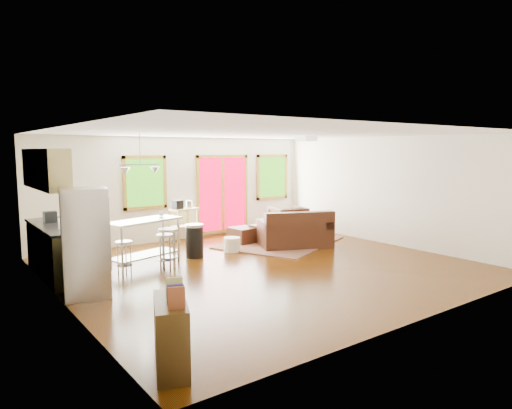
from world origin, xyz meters
TOP-DOWN VIEW (x-y plane):
  - floor at (0.00, 0.00)m, footprint 7.50×7.00m
  - ceiling at (0.00, 0.00)m, footprint 7.50×7.00m
  - back_wall at (0.00, 3.51)m, footprint 7.50×0.02m
  - left_wall at (-3.76, 0.00)m, footprint 0.02×7.00m
  - right_wall at (3.76, 0.00)m, footprint 0.02×7.00m
  - front_wall at (0.00, -3.51)m, footprint 7.50×0.02m
  - window_left at (-1.00, 3.46)m, footprint 1.10×0.05m
  - french_doors at (1.20, 3.46)m, footprint 1.60×0.05m
  - window_right at (2.90, 3.46)m, footprint 1.10×0.05m
  - rug at (1.71, 1.61)m, footprint 3.54×3.19m
  - loveseat at (1.68, 1.02)m, footprint 1.87×1.49m
  - coffee_table at (1.69, 1.89)m, footprint 1.23×0.91m
  - armchair at (2.49, 2.25)m, footprint 1.01×0.97m
  - ottoman at (0.94, 2.12)m, footprint 0.64×0.64m
  - pouf at (0.21, 1.49)m, footprint 0.44×0.44m
  - vase at (1.72, 1.98)m, footprint 0.25×0.26m
  - book at (2.23, 1.94)m, footprint 0.23×0.11m
  - cabinets at (-3.49, 1.70)m, footprint 0.64×2.24m
  - refrigerator at (-3.34, 0.19)m, footprint 0.82×0.81m
  - island at (-1.93, 1.34)m, footprint 1.59×0.98m
  - cup at (-1.46, 1.55)m, footprint 0.11×0.09m
  - bar_stool_a at (-2.47, 0.97)m, footprint 0.35×0.35m
  - bar_stool_b at (-1.71, 0.88)m, footprint 0.43×0.43m
  - bar_stool_c at (-1.62, 0.91)m, footprint 0.48×0.48m
  - trash_can at (-0.74, 1.51)m, footprint 0.45×0.45m
  - kitchen_cart at (-0.13, 3.21)m, footprint 0.75×0.56m
  - bookshelf at (-3.35, -2.78)m, footprint 0.61×0.89m
  - ceiling_flush at (1.60, 0.60)m, footprint 0.35×0.35m
  - pendant_light at (-1.90, 1.50)m, footprint 0.80×0.18m

SIDE VIEW (x-z plane):
  - floor at x=0.00m, z-range -0.02..0.00m
  - rug at x=1.71m, z-range 0.00..0.03m
  - pouf at x=0.21m, z-range 0.00..0.32m
  - ottoman at x=0.94m, z-range 0.00..0.39m
  - loveseat at x=1.68m, z-range -0.09..0.78m
  - trash_can at x=-0.74m, z-range 0.00..0.72m
  - coffee_table at x=1.69m, z-range 0.16..0.60m
  - bookshelf at x=-3.35m, z-range -0.10..0.87m
  - armchair at x=2.49m, z-range 0.00..0.87m
  - bar_stool_a at x=-2.47m, z-range 0.16..0.80m
  - bar_stool_b at x=-1.71m, z-range 0.17..0.87m
  - vase at x=1.72m, z-range 0.35..0.70m
  - book at x=2.23m, z-range 0.40..0.71m
  - bar_stool_c at x=-1.62m, z-range 0.19..0.99m
  - island at x=-1.93m, z-range 0.18..1.12m
  - kitchen_cart at x=-0.13m, z-range 0.19..1.24m
  - refrigerator at x=-3.34m, z-range 0.00..1.70m
  - cabinets at x=-3.49m, z-range -0.22..2.08m
  - cup at x=-1.46m, z-range 0.95..1.06m
  - french_doors at x=1.20m, z-range 0.05..2.15m
  - back_wall at x=0.00m, z-range 0.00..2.60m
  - left_wall at x=-3.76m, z-range 0.00..2.60m
  - right_wall at x=3.76m, z-range 0.00..2.60m
  - front_wall at x=0.00m, z-range 0.00..2.60m
  - window_left at x=-1.00m, z-range 0.85..2.15m
  - window_right at x=2.90m, z-range 0.85..2.15m
  - pendant_light at x=-1.90m, z-range 1.50..2.29m
  - ceiling_flush at x=1.60m, z-range 2.47..2.59m
  - ceiling at x=0.00m, z-range 2.60..2.62m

